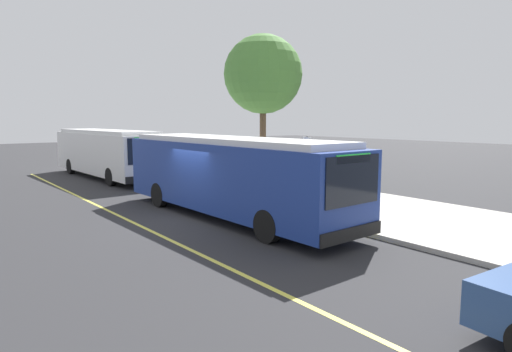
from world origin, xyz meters
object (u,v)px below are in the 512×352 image
transit_bus_second (107,152)px  waiting_bench (302,183)px  route_sign_post (307,162)px  transit_bus_main (230,174)px  pedestrian_commuter (331,184)px

transit_bus_second → waiting_bench: (12.35, 4.87, -0.98)m
waiting_bench → route_sign_post: bearing=-41.2°
transit_bus_second → waiting_bench: size_ratio=7.17×
transit_bus_main → pedestrian_commuter: size_ratio=6.75×
waiting_bench → pedestrian_commuter: bearing=-24.8°
waiting_bench → pedestrian_commuter: (3.12, -1.44, 0.48)m
route_sign_post → pedestrian_commuter: route_sign_post is taller
route_sign_post → transit_bus_second: bearing=-169.8°
pedestrian_commuter → waiting_bench: bearing=155.2°
transit_bus_second → route_sign_post: size_ratio=4.10×
route_sign_post → pedestrian_commuter: bearing=51.6°
transit_bus_main → waiting_bench: size_ratio=7.13×
pedestrian_commuter → transit_bus_second: bearing=-167.5°
transit_bus_main → transit_bus_second: bearing=179.2°
waiting_bench → route_sign_post: (2.51, -2.20, 1.32)m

